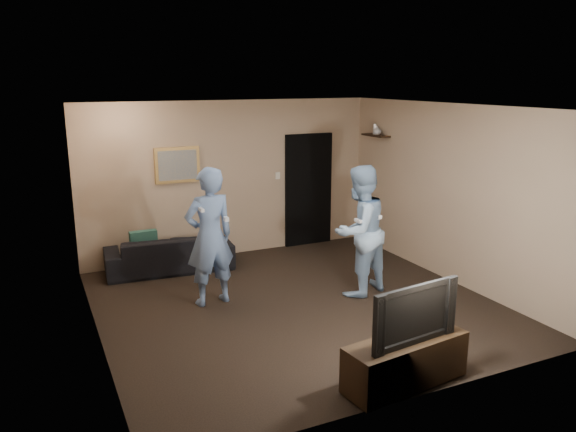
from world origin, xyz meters
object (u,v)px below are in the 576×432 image
wii_player_right (359,231)px  television (408,311)px  wii_player_left (210,237)px  sofa (169,253)px  tv_console (405,361)px

wii_player_right → television: bearing=-111.1°
wii_player_left → wii_player_right: wii_player_left is taller
sofa → wii_player_left: (0.19, -1.55, 0.64)m
television → wii_player_left: wii_player_left is taller
wii_player_left → tv_console: bearing=-68.9°
sofa → wii_player_left: size_ratio=1.05×
television → wii_player_left: bearing=104.2°
sofa → wii_player_right: 3.06m
sofa → television: (1.28, -4.36, 0.49)m
tv_console → wii_player_left: size_ratio=0.70×
wii_player_left → wii_player_right: (1.96, -0.53, -0.02)m
tv_console → sofa: bearing=99.4°
wii_player_right → sofa: bearing=136.1°
tv_console → wii_player_left: 3.09m
television → wii_player_left: (-1.09, 2.81, 0.15)m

